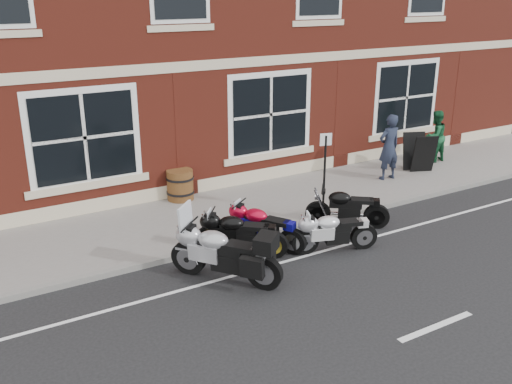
# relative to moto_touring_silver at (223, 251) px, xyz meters

# --- Properties ---
(ground) EXTENTS (80.00, 80.00, 0.00)m
(ground) POSITION_rel_moto_touring_silver_xyz_m (2.24, -0.16, -0.60)
(ground) COLOR black
(ground) RESTS_ON ground
(sidewalk) EXTENTS (30.00, 3.00, 0.12)m
(sidewalk) POSITION_rel_moto_touring_silver_xyz_m (2.24, 2.84, -0.54)
(sidewalk) COLOR slate
(sidewalk) RESTS_ON ground
(kerb) EXTENTS (30.00, 0.16, 0.12)m
(kerb) POSITION_rel_moto_touring_silver_xyz_m (2.24, 1.26, -0.54)
(kerb) COLOR slate
(kerb) RESTS_ON ground
(moto_touring_silver) EXTENTS (1.46, 1.88, 1.47)m
(moto_touring_silver) POSITION_rel_moto_touring_silver_xyz_m (0.00, 0.00, 0.00)
(moto_touring_silver) COLOR black
(moto_touring_silver) RESTS_ON ground
(moto_sport_red) EXTENTS (1.05, 1.71, 0.86)m
(moto_sport_red) POSITION_rel_moto_touring_silver_xyz_m (1.42, 0.87, -0.11)
(moto_sport_red) COLOR black
(moto_sport_red) RESTS_ON ground
(moto_sport_black) EXTENTS (1.53, 1.36, 0.87)m
(moto_sport_black) POSITION_rel_moto_touring_silver_xyz_m (0.79, 0.79, -0.10)
(moto_sport_black) COLOR black
(moto_sport_black) RESTS_ON ground
(moto_sport_silver) EXTENTS (1.78, 0.70, 0.83)m
(moto_sport_silver) POSITION_rel_moto_touring_silver_xyz_m (2.53, -0.05, -0.12)
(moto_sport_silver) COLOR black
(moto_sport_silver) RESTS_ON ground
(moto_naked_black) EXTENTS (1.56, 1.29, 0.86)m
(moto_naked_black) POSITION_rel_moto_touring_silver_xyz_m (3.61, 0.86, -0.11)
(moto_naked_black) COLOR black
(moto_naked_black) RESTS_ON ground
(pedestrian_left) EXTENTS (0.69, 0.48, 1.84)m
(pedestrian_left) POSITION_rel_moto_touring_silver_xyz_m (6.60, 2.72, 0.44)
(pedestrian_left) COLOR #1C2233
(pedestrian_left) RESTS_ON sidewalk
(pedestrian_right) EXTENTS (0.81, 0.65, 1.59)m
(pedestrian_right) POSITION_rel_moto_touring_silver_xyz_m (9.04, 3.29, 0.31)
(pedestrian_right) COLOR #16502C
(pedestrian_right) RESTS_ON sidewalk
(a_board_sign) EXTENTS (0.79, 0.66, 1.12)m
(a_board_sign) POSITION_rel_moto_touring_silver_xyz_m (7.90, 2.81, 0.08)
(a_board_sign) COLOR black
(a_board_sign) RESTS_ON sidewalk
(barrel_planter) EXTENTS (0.70, 0.70, 0.77)m
(barrel_planter) POSITION_rel_moto_touring_silver_xyz_m (0.94, 4.14, -0.09)
(barrel_planter) COLOR #553B16
(barrel_planter) RESTS_ON sidewalk
(parking_sign) EXTENTS (0.28, 0.09, 2.00)m
(parking_sign) POSITION_rel_moto_touring_silver_xyz_m (3.37, 1.39, 0.67)
(parking_sign) COLOR black
(parking_sign) RESTS_ON sidewalk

